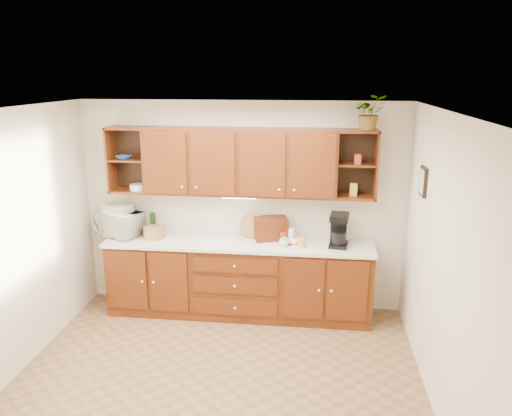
% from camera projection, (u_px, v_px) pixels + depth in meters
% --- Properties ---
extents(floor, '(4.00, 4.00, 0.00)m').
position_uv_depth(floor, '(217.00, 380.00, 4.88)').
color(floor, olive).
rests_on(floor, ground).
extents(ceiling, '(4.00, 4.00, 0.00)m').
position_uv_depth(ceiling, '(211.00, 111.00, 4.20)').
color(ceiling, white).
rests_on(ceiling, back_wall).
extents(back_wall, '(4.00, 0.00, 4.00)m').
position_uv_depth(back_wall, '(242.00, 206.00, 6.22)').
color(back_wall, beige).
rests_on(back_wall, floor).
extents(left_wall, '(0.00, 3.50, 3.50)m').
position_uv_depth(left_wall, '(9.00, 247.00, 4.77)').
color(left_wall, beige).
rests_on(left_wall, floor).
extents(right_wall, '(0.00, 3.50, 3.50)m').
position_uv_depth(right_wall, '(441.00, 265.00, 4.31)').
color(right_wall, beige).
rests_on(right_wall, floor).
extents(base_cabinets, '(3.20, 0.60, 0.90)m').
position_uv_depth(base_cabinets, '(239.00, 279.00, 6.15)').
color(base_cabinets, '#371706').
rests_on(base_cabinets, floor).
extents(countertop, '(3.24, 0.64, 0.04)m').
position_uv_depth(countertop, '(239.00, 243.00, 6.02)').
color(countertop, silver).
rests_on(countertop, base_cabinets).
extents(upper_cabinets, '(3.20, 0.33, 0.80)m').
position_uv_depth(upper_cabinets, '(240.00, 162.00, 5.91)').
color(upper_cabinets, '#371706').
rests_on(upper_cabinets, back_wall).
extents(undercabinet_light, '(0.40, 0.05, 0.02)m').
position_uv_depth(undercabinet_light, '(239.00, 197.00, 5.97)').
color(undercabinet_light, white).
rests_on(undercabinet_light, upper_cabinets).
extents(framed_picture, '(0.03, 0.24, 0.30)m').
position_uv_depth(framed_picture, '(423.00, 181.00, 5.03)').
color(framed_picture, black).
rests_on(framed_picture, right_wall).
extents(wicker_basket, '(0.28, 0.28, 0.14)m').
position_uv_depth(wicker_basket, '(154.00, 232.00, 6.14)').
color(wicker_basket, '#A47744').
rests_on(wicker_basket, countertop).
extents(microwave, '(0.64, 0.56, 0.30)m').
position_uv_depth(microwave, '(119.00, 224.00, 6.23)').
color(microwave, silver).
rests_on(microwave, countertop).
extents(towel_stack, '(0.37, 0.31, 0.10)m').
position_uv_depth(towel_stack, '(118.00, 208.00, 6.18)').
color(towel_stack, '#C7C45E').
rests_on(towel_stack, microwave).
extents(wine_bottle, '(0.08, 0.08, 0.28)m').
position_uv_depth(wine_bottle, '(153.00, 224.00, 6.26)').
color(wine_bottle, black).
rests_on(wine_bottle, countertop).
extents(woven_tray, '(0.33, 0.11, 0.32)m').
position_uv_depth(woven_tray, '(253.00, 237.00, 6.16)').
color(woven_tray, '#A47744').
rests_on(woven_tray, countertop).
extents(bread_box, '(0.45, 0.35, 0.27)m').
position_uv_depth(bread_box, '(271.00, 228.00, 6.08)').
color(bread_box, '#371706').
rests_on(bread_box, countertop).
extents(mug_tree, '(0.24, 0.25, 0.30)m').
position_uv_depth(mug_tree, '(288.00, 241.00, 5.92)').
color(mug_tree, '#371706').
rests_on(mug_tree, countertop).
extents(canister_red, '(0.12, 0.12, 0.13)m').
position_uv_depth(canister_red, '(284.00, 237.00, 6.01)').
color(canister_red, maroon).
rests_on(canister_red, countertop).
extents(canister_white, '(0.08, 0.08, 0.19)m').
position_uv_depth(canister_white, '(291.00, 236.00, 5.92)').
color(canister_white, white).
rests_on(canister_white, countertop).
extents(canister_yellow, '(0.11, 0.11, 0.11)m').
position_uv_depth(canister_yellow, '(302.00, 242.00, 5.82)').
color(canister_yellow, gold).
rests_on(canister_yellow, countertop).
extents(coffee_maker, '(0.24, 0.30, 0.39)m').
position_uv_depth(coffee_maker, '(339.00, 230.00, 5.84)').
color(coffee_maker, black).
rests_on(coffee_maker, countertop).
extents(bowl_stack, '(0.20, 0.20, 0.04)m').
position_uv_depth(bowl_stack, '(124.00, 157.00, 6.03)').
color(bowl_stack, '#25478B').
rests_on(bowl_stack, upper_cabinets).
extents(plate_stack, '(0.25, 0.25, 0.07)m').
position_uv_depth(plate_stack, '(138.00, 187.00, 6.12)').
color(plate_stack, white).
rests_on(plate_stack, upper_cabinets).
extents(pantry_box_yellow, '(0.09, 0.08, 0.15)m').
position_uv_depth(pantry_box_yellow, '(354.00, 189.00, 5.82)').
color(pantry_box_yellow, gold).
rests_on(pantry_box_yellow, upper_cabinets).
extents(pantry_box_red, '(0.09, 0.09, 0.12)m').
position_uv_depth(pantry_box_red, '(358.00, 159.00, 5.70)').
color(pantry_box_red, maroon).
rests_on(pantry_box_red, upper_cabinets).
extents(potted_plant, '(0.40, 0.37, 0.39)m').
position_uv_depth(potted_plant, '(370.00, 113.00, 5.52)').
color(potted_plant, '#999999').
rests_on(potted_plant, upper_cabinets).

